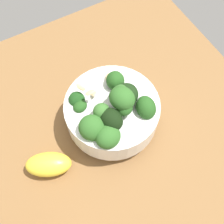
{
  "coord_description": "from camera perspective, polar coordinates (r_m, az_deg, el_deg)",
  "views": [
    {
      "loc": [
        -21.01,
        10.47,
        51.61
      ],
      "look_at": [
        1.06,
        -1.87,
        4.0
      ],
      "focal_mm": 47.39,
      "sensor_mm": 36.0,
      "label": 1
    }
  ],
  "objects": [
    {
      "name": "ground_plane",
      "position": [
        0.58,
        -1.1,
        -4.22
      ],
      "size": [
        62.13,
        62.13,
        3.37
      ],
      "primitive_type": "cube",
      "color": "brown"
    },
    {
      "name": "lemon_wedge",
      "position": [
        0.53,
        -12.14,
        -9.85
      ],
      "size": [
        7.43,
        9.15,
        3.76
      ],
      "primitive_type": "ellipsoid",
      "rotation": [
        0.0,
        0.0,
        1.13
      ],
      "color": "yellow",
      "rests_on": "ground_plane"
    },
    {
      "name": "bowl_of_broccoli",
      "position": [
        0.53,
        0.09,
        0.17
      ],
      "size": [
        17.03,
        17.03,
        11.61
      ],
      "color": "white",
      "rests_on": "ground_plane"
    }
  ]
}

